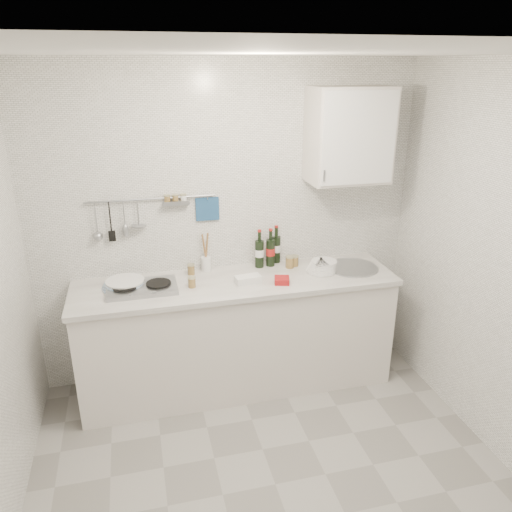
{
  "coord_description": "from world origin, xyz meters",
  "views": [
    {
      "loc": [
        -0.7,
        -2.28,
        2.45
      ],
      "look_at": [
        0.1,
        0.9,
        1.18
      ],
      "focal_mm": 35.0,
      "sensor_mm": 36.0,
      "label": 1
    }
  ],
  "objects_px": {
    "wine_bottles": "(269,247)",
    "utensil_crock": "(206,262)",
    "wall_cabinet": "(349,135)",
    "plate_stack_sink": "(322,266)",
    "plate_stack_hob": "(124,284)"
  },
  "relations": [
    {
      "from": "wine_bottles",
      "to": "utensil_crock",
      "type": "bearing_deg",
      "value": -179.54
    },
    {
      "from": "wall_cabinet",
      "to": "plate_stack_sink",
      "type": "bearing_deg",
      "value": -151.53
    },
    {
      "from": "plate_stack_hob",
      "to": "plate_stack_sink",
      "type": "height_order",
      "value": "plate_stack_sink"
    },
    {
      "from": "plate_stack_hob",
      "to": "plate_stack_sink",
      "type": "distance_m",
      "value": 1.52
    },
    {
      "from": "plate_stack_hob",
      "to": "utensil_crock",
      "type": "xyz_separation_m",
      "value": [
        0.63,
        0.16,
        0.05
      ]
    },
    {
      "from": "wall_cabinet",
      "to": "plate_stack_hob",
      "type": "relative_size",
      "value": 2.28
    },
    {
      "from": "plate_stack_hob",
      "to": "utensil_crock",
      "type": "distance_m",
      "value": 0.66
    },
    {
      "from": "utensil_crock",
      "to": "wall_cabinet",
      "type": "bearing_deg",
      "value": -6.07
    },
    {
      "from": "plate_stack_sink",
      "to": "utensil_crock",
      "type": "height_order",
      "value": "utensil_crock"
    },
    {
      "from": "plate_stack_hob",
      "to": "plate_stack_sink",
      "type": "relative_size",
      "value": 1.23
    },
    {
      "from": "wall_cabinet",
      "to": "plate_stack_hob",
      "type": "distance_m",
      "value": 2.0
    },
    {
      "from": "plate_stack_hob",
      "to": "plate_stack_sink",
      "type": "xyz_separation_m",
      "value": [
        1.52,
        -0.07,
        0.01
      ]
    },
    {
      "from": "plate_stack_hob",
      "to": "utensil_crock",
      "type": "height_order",
      "value": "utensil_crock"
    },
    {
      "from": "wall_cabinet",
      "to": "plate_stack_sink",
      "type": "xyz_separation_m",
      "value": [
        -0.21,
        -0.11,
        -0.99
      ]
    },
    {
      "from": "plate_stack_hob",
      "to": "wine_bottles",
      "type": "distance_m",
      "value": 1.16
    }
  ]
}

